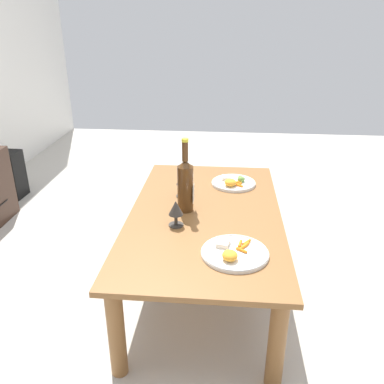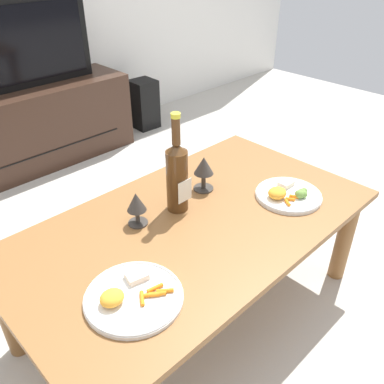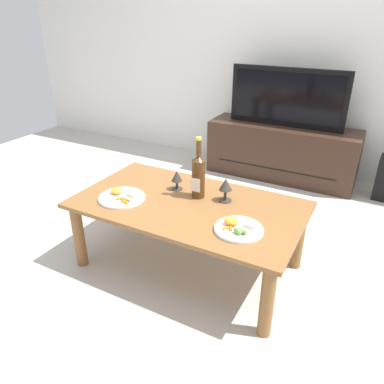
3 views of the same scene
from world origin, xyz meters
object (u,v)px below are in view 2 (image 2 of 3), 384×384
object	(u,v)px
tv_stand	(26,129)
goblet_right	(204,168)
tv_screen	(7,46)
dinner_plate_left	(132,296)
goblet_left	(136,204)
dining_table	(194,236)
wine_bottle	(177,174)
floor_speaker	(144,104)
dinner_plate_right	(288,194)

from	to	relation	value
tv_stand	goblet_right	bearing A→B (deg)	-87.17
tv_screen	dinner_plate_left	distance (m)	1.90
goblet_left	tv_stand	bearing A→B (deg)	80.48
tv_screen	dinner_plate_left	world-z (taller)	tv_screen
dining_table	wine_bottle	xyz separation A→B (m)	(0.02, 0.10, 0.22)
goblet_left	dinner_plate_left	xyz separation A→B (m)	(-0.23, -0.27, -0.07)
tv_screen	floor_speaker	size ratio (longest dim) A/B	2.76
wine_bottle	dining_table	bearing A→B (deg)	-98.58
dinner_plate_left	tv_screen	bearing A→B (deg)	74.89
tv_screen	floor_speaker	distance (m)	1.11
floor_speaker	wine_bottle	bearing A→B (deg)	-121.60
wine_bottle	tv_stand	bearing A→B (deg)	86.67
tv_screen	goblet_left	bearing A→B (deg)	-99.53
tv_stand	tv_screen	bearing A→B (deg)	-90.00
dinner_plate_left	dinner_plate_right	bearing A→B (deg)	-0.20
floor_speaker	goblet_right	size ratio (longest dim) A/B	2.63
dining_table	dinner_plate_right	bearing A→B (deg)	-21.11
tv_screen	dinner_plate_left	bearing A→B (deg)	-105.11
tv_screen	dinner_plate_right	bearing A→B (deg)	-81.53
floor_speaker	dinner_plate_right	bearing A→B (deg)	-108.35
goblet_left	dinner_plate_left	distance (m)	0.36
tv_screen	goblet_right	size ratio (longest dim) A/B	7.27
floor_speaker	dinner_plate_left	size ratio (longest dim) A/B	1.35
goblet_left	wine_bottle	bearing A→B (deg)	-9.51
dinner_plate_right	dinner_plate_left	bearing A→B (deg)	179.80
tv_screen	goblet_right	xyz separation A→B (m)	(0.08, -1.54, -0.23)
tv_stand	dinner_plate_left	world-z (taller)	tv_stand
dinner_plate_left	tv_stand	bearing A→B (deg)	74.90
tv_screen	goblet_left	distance (m)	1.58
tv_screen	floor_speaker	bearing A→B (deg)	-1.74
dining_table	dinner_plate_right	distance (m)	0.41
wine_bottle	dinner_plate_left	distance (m)	0.49
floor_speaker	goblet_right	xyz separation A→B (m)	(-0.87, -1.51, 0.36)
goblet_left	dinner_plate_left	size ratio (longest dim) A/B	0.45
tv_screen	dinner_plate_left	xyz separation A→B (m)	(-0.49, -1.81, -0.31)
goblet_right	tv_stand	bearing A→B (deg)	92.83
tv_stand	dinner_plate_left	xyz separation A→B (m)	(-0.49, -1.81, 0.21)
tv_stand	dinner_plate_left	bearing A→B (deg)	-105.10
floor_speaker	dinner_plate_right	size ratio (longest dim) A/B	1.48
dinner_plate_right	goblet_left	bearing A→B (deg)	152.51
dining_table	floor_speaker	world-z (taller)	dining_table
tv_stand	goblet_right	xyz separation A→B (m)	(0.08, -1.54, 0.29)
dining_table	goblet_right	size ratio (longest dim) A/B	9.30
dining_table	wine_bottle	bearing A→B (deg)	81.42
dining_table	goblet_left	world-z (taller)	goblet_left
wine_bottle	goblet_left	xyz separation A→B (m)	(-0.17, 0.03, -0.06)
goblet_right	dinner_plate_left	distance (m)	0.63
tv_stand	floor_speaker	bearing A→B (deg)	-1.88
wine_bottle	goblet_right	size ratio (longest dim) A/B	2.61
tv_stand	goblet_left	world-z (taller)	goblet_left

